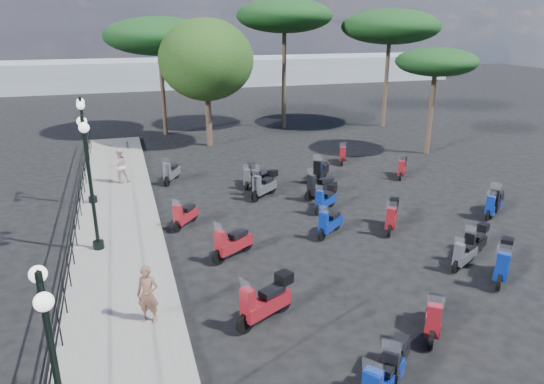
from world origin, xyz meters
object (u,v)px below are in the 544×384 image
object	(u,v)px
scooter_10	(249,177)
scooter_17	(503,263)
scooter_13	(326,200)
scooter_12	(464,255)
scooter_15	(261,182)
scooter_24	(496,201)
scooter_25	(493,206)
scooter_20	(321,172)
scooter_0	(395,361)
lamp_post_2	(86,144)
scooter_9	(265,186)
scooter_21	(321,171)
lamp_post_0	(55,369)
scooter_19	(392,217)
pine_0	(284,16)
scooter_18	(475,243)
pedestrian_far	(120,166)
broadleaf_tree	(206,60)
scooter_14	(321,187)
woman	(148,294)
scooter_7	(433,317)
scooter_2	(266,302)
scooter_3	(232,244)
scooter_5	(171,173)
scooter_8	(330,223)
pine_3	(436,62)
pine_2	(159,36)
scooter_27	(343,155)
lamp_post_1	(90,176)
scooter_4	(185,216)

from	to	relation	value
scooter_10	scooter_17	bearing A→B (deg)	142.68
scooter_13	scooter_17	bearing A→B (deg)	163.56
scooter_12	scooter_15	size ratio (longest dim) A/B	0.92
scooter_24	scooter_25	distance (m)	0.40
scooter_20	scooter_0	bearing A→B (deg)	107.90
lamp_post_2	scooter_9	xyz separation A→B (m)	(6.98, -1.14, -2.07)
scooter_21	lamp_post_0	bearing A→B (deg)	93.47
scooter_19	pine_0	distance (m)	19.52
scooter_17	scooter_18	bearing A→B (deg)	-52.50
scooter_10	scooter_17	xyz separation A→B (m)	(4.78, -10.46, 0.08)
pedestrian_far	broadleaf_tree	distance (m)	9.28
scooter_14	scooter_21	bearing A→B (deg)	-43.10
woman	scooter_25	distance (m)	13.55
scooter_7	scooter_17	world-z (taller)	scooter_17
lamp_post_0	scooter_2	bearing A→B (deg)	27.17
pedestrian_far	scooter_3	size ratio (longest dim) A/B	1.03
scooter_24	pine_0	bearing A→B (deg)	-30.61
scooter_5	scooter_8	size ratio (longest dim) A/B	1.15
scooter_14	pine_3	bearing A→B (deg)	-79.98
scooter_18	woman	bearing A→B (deg)	63.61
scooter_2	lamp_post_2	bearing A→B (deg)	-3.54
scooter_20	scooter_18	bearing A→B (deg)	134.59
scooter_25	pine_3	xyz separation A→B (m)	(3.20, 8.99, 4.63)
scooter_20	scooter_10	bearing A→B (deg)	31.27
scooter_12	scooter_18	bearing A→B (deg)	-86.02
scooter_8	pine_2	world-z (taller)	pine_2
scooter_8	scooter_10	world-z (taller)	scooter_8
woman	pine_3	world-z (taller)	pine_3
scooter_9	scooter_24	bearing A→B (deg)	-158.25
woman	scooter_27	bearing A→B (deg)	70.89
broadleaf_tree	scooter_9	bearing A→B (deg)	-87.01
lamp_post_2	pine_3	bearing A→B (deg)	6.45
lamp_post_0	pedestrian_far	world-z (taller)	lamp_post_0
lamp_post_1	scooter_20	distance (m)	11.24
scooter_3	scooter_14	bearing A→B (deg)	-80.62
pedestrian_far	scooter_8	xyz separation A→B (m)	(6.87, -7.93, -0.50)
scooter_10	scooter_14	size ratio (longest dim) A/B	0.79
scooter_9	pine_3	distance (m)	12.58
scooter_17	pine_3	bearing A→B (deg)	-69.15
scooter_20	scooter_4	bearing A→B (deg)	61.87
scooter_25	pine_3	bearing A→B (deg)	-52.22
lamp_post_1	pine_2	bearing A→B (deg)	71.04
scooter_13	scooter_14	bearing A→B (deg)	-53.46
scooter_4	scooter_8	world-z (taller)	scooter_8
broadleaf_tree	pine_3	size ratio (longest dim) A/B	1.26
scooter_8	scooter_10	size ratio (longest dim) A/B	0.96
pine_3	pedestrian_far	bearing A→B (deg)	-177.49
scooter_2	scooter_21	distance (m)	11.62
lamp_post_2	scooter_14	size ratio (longest dim) A/B	2.46
scooter_14	broadleaf_tree	bearing A→B (deg)	-5.93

